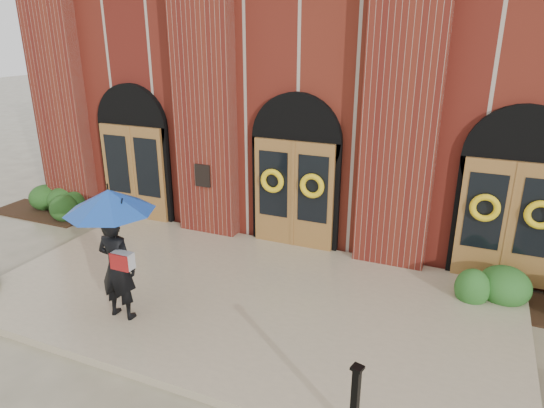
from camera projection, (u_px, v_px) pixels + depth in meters
The scene contains 7 objects.
ground at pixel (242, 306), 9.23m from camera, with size 90.00×90.00×0.00m, color gray.
landing at pixel (245, 299), 9.34m from camera, with size 10.00×5.30×0.15m, color tan.
church_building at pixel (361, 77), 15.63m from camera, with size 16.20×12.53×7.00m.
man_with_umbrella at pixel (113, 230), 8.10m from camera, with size 1.53×1.53×2.37m.
metal_post at pixel (355, 399), 5.95m from camera, with size 0.17×0.17×1.02m.
hedge_wall_left at pixel (42, 202), 13.78m from camera, with size 2.67×1.07×0.69m, color #1E4617.
hedge_wall_right at pixel (542, 294), 8.97m from camera, with size 2.73×1.09×0.70m, color #24561E.
Camera 1 is at (3.69, -7.14, 4.97)m, focal length 32.00 mm.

